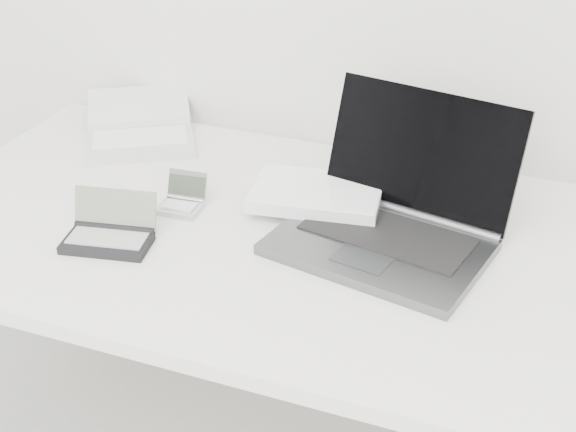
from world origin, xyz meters
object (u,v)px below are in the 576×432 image
(laptop_large, at_px, (370,211))
(netbook_open_white, at_px, (140,132))
(palmtop_charcoal, at_px, (110,234))
(desk, at_px, (310,257))

(laptop_large, xyz_separation_m, netbook_open_white, (-0.62, 0.21, -0.02))
(laptop_large, distance_m, netbook_open_white, 0.65)
(palmtop_charcoal, bearing_deg, netbook_open_white, 102.44)
(laptop_large, bearing_deg, netbook_open_white, 172.64)
(desk, xyz_separation_m, netbook_open_white, (-0.52, 0.27, 0.06))
(laptop_large, bearing_deg, palmtop_charcoal, -142.49)
(netbook_open_white, bearing_deg, palmtop_charcoal, -97.62)
(palmtop_charcoal, bearing_deg, laptop_large, 15.47)
(desk, relative_size, palmtop_charcoal, 9.05)
(desk, height_order, palmtop_charcoal, palmtop_charcoal)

